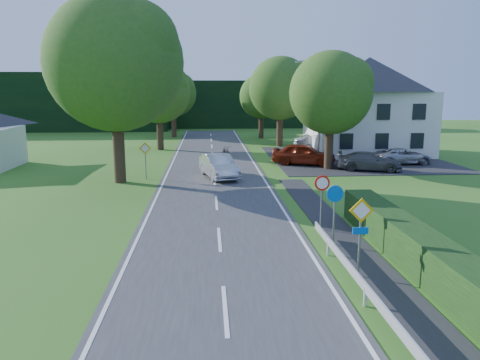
{
  "coord_description": "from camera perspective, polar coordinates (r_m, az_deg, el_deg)",
  "views": [
    {
      "loc": [
        -0.41,
        -5.71,
        5.92
      ],
      "look_at": [
        1.15,
        16.83,
        1.46
      ],
      "focal_mm": 35.0,
      "sensor_mm": 36.0,
      "label": 1
    }
  ],
  "objects": [
    {
      "name": "road",
      "position": [
        26.38,
        -2.98,
        -1.78
      ],
      "size": [
        7.0,
        80.0,
        0.04
      ],
      "primitive_type": "cube",
      "color": "#363639",
      "rests_on": "ground"
    },
    {
      "name": "parking_pad",
      "position": [
        41.07,
        13.67,
        2.59
      ],
      "size": [
        14.0,
        16.0,
        0.04
      ],
      "primitive_type": "cube",
      "color": "black",
      "rests_on": "ground"
    },
    {
      "name": "line_edge_left",
      "position": [
        26.52,
        -10.02,
        -1.81
      ],
      "size": [
        0.12,
        80.0,
        0.01
      ],
      "primitive_type": "cube",
      "color": "white",
      "rests_on": "road"
    },
    {
      "name": "line_edge_right",
      "position": [
        26.62,
        4.03,
        -1.61
      ],
      "size": [
        0.12,
        80.0,
        0.01
      ],
      "primitive_type": "cube",
      "color": "white",
      "rests_on": "road"
    },
    {
      "name": "line_centre",
      "position": [
        26.37,
        -2.98,
        -1.72
      ],
      "size": [
        0.12,
        80.0,
        0.01
      ],
      "primitive_type": null,
      "color": "white",
      "rests_on": "road"
    },
    {
      "name": "tree_main",
      "position": [
        30.23,
        -14.89,
        10.61
      ],
      "size": [
        9.4,
        9.4,
        11.64
      ],
      "primitive_type": null,
      "color": "#2A5419",
      "rests_on": "ground"
    },
    {
      "name": "tree_left_far",
      "position": [
        45.96,
        -9.82,
        8.97
      ],
      "size": [
        7.0,
        7.0,
        8.58
      ],
      "primitive_type": null,
      "color": "#2A5419",
      "rests_on": "ground"
    },
    {
      "name": "tree_right_far",
      "position": [
        48.3,
        4.92,
        9.49
      ],
      "size": [
        7.4,
        7.4,
        9.09
      ],
      "primitive_type": null,
      "color": "#2A5419",
      "rests_on": "ground"
    },
    {
      "name": "tree_left_back",
      "position": [
        57.88,
        -8.13,
        9.18
      ],
      "size": [
        6.6,
        6.6,
        8.07
      ],
      "primitive_type": null,
      "color": "#2A5419",
      "rests_on": "ground"
    },
    {
      "name": "tree_right_back",
      "position": [
        56.12,
        2.62,
        8.96
      ],
      "size": [
        6.2,
        6.2,
        7.56
      ],
      "primitive_type": null,
      "color": "#2A5419",
      "rests_on": "ground"
    },
    {
      "name": "tree_right_mid",
      "position": [
        34.9,
        10.94,
        8.29
      ],
      "size": [
        7.0,
        7.0,
        8.58
      ],
      "primitive_type": null,
      "color": "#2A5419",
      "rests_on": "ground"
    },
    {
      "name": "treeline_left",
      "position": [
        73.14,
        -26.45,
        8.51
      ],
      "size": [
        44.0,
        6.0,
        8.0
      ],
      "primitive_type": "cube",
      "color": "black",
      "rests_on": "ground"
    },
    {
      "name": "treeline_right",
      "position": [
        72.24,
        2.75,
        9.23
      ],
      "size": [
        30.0,
        5.0,
        7.0
      ],
      "primitive_type": "cube",
      "color": "black",
      "rests_on": "ground"
    },
    {
      "name": "house_white",
      "position": [
        44.15,
        15.26,
        8.81
      ],
      "size": [
        10.6,
        8.4,
        8.6
      ],
      "color": "silver",
      "rests_on": "ground"
    },
    {
      "name": "streetlight",
      "position": [
        36.73,
        9.48,
        8.74
      ],
      "size": [
        2.03,
        0.18,
        8.0
      ],
      "color": "slate",
      "rests_on": "ground"
    },
    {
      "name": "sign_priority_right",
      "position": [
        15.05,
        14.5,
        -5.1
      ],
      "size": [
        0.78,
        0.09,
        2.59
      ],
      "color": "slate",
      "rests_on": "ground"
    },
    {
      "name": "sign_roundabout",
      "position": [
        17.85,
        11.47,
        -2.82
      ],
      "size": [
        0.64,
        0.08,
        2.37
      ],
      "color": "slate",
      "rests_on": "ground"
    },
    {
      "name": "sign_speed_limit",
      "position": [
        19.71,
        9.96,
        -1.17
      ],
      "size": [
        0.64,
        0.11,
        2.37
      ],
      "color": "slate",
      "rests_on": "ground"
    },
    {
      "name": "sign_priority_left",
      "position": [
        31.24,
        -11.47,
        3.21
      ],
      "size": [
        0.78,
        0.09,
        2.44
      ],
      "color": "slate",
      "rests_on": "ground"
    },
    {
      "name": "moving_car",
      "position": [
        31.1,
        -2.61,
        1.7
      ],
      "size": [
        2.74,
        4.97,
        1.55
      ],
      "primitive_type": "imported",
      "rotation": [
        0.0,
        0.0,
        0.25
      ],
      "color": "silver",
      "rests_on": "road"
    },
    {
      "name": "motorcycle",
      "position": [
        40.9,
        -1.72,
        3.54
      ],
      "size": [
        1.08,
        1.84,
        0.91
      ],
      "primitive_type": "imported",
      "rotation": [
        0.0,
        0.0,
        0.29
      ],
      "color": "black",
      "rests_on": "road"
    },
    {
      "name": "parked_car_red",
      "position": [
        36.74,
        7.8,
        3.16
      ],
      "size": [
        5.25,
        3.47,
        1.66
      ],
      "primitive_type": "imported",
      "rotation": [
        0.0,
        0.0,
        1.23
      ],
      "color": "maroon",
      "rests_on": "parking_pad"
    },
    {
      "name": "parked_car_silver_a",
      "position": [
        44.3,
        9.97,
        4.48
      ],
      "size": [
        5.25,
        2.04,
        1.71
      ],
      "primitive_type": "imported",
      "rotation": [
        0.0,
        0.0,
        1.53
      ],
      "color": "#B0B0B5",
      "rests_on": "parking_pad"
    },
    {
      "name": "parked_car_grey",
      "position": [
        35.14,
        15.51,
        2.21
      ],
      "size": [
        4.9,
        3.06,
        1.32
      ],
      "primitive_type": "imported",
      "rotation": [
        0.0,
        0.0,
        1.29
      ],
      "color": "#4B4A4F",
      "rests_on": "parking_pad"
    },
    {
      "name": "parked_car_silver_b",
      "position": [
        38.95,
        19.24,
        2.77
      ],
      "size": [
        4.55,
        2.28,
        1.24
      ],
      "primitive_type": "imported",
      "rotation": [
        0.0,
        0.0,
        1.62
      ],
      "color": "#AEACB4",
      "rests_on": "parking_pad"
    },
    {
      "name": "parasol",
      "position": [
        39.92,
        9.39,
        4.05
      ],
      "size": [
        2.74,
        2.77,
        2.08
      ],
      "primitive_type": "imported",
      "rotation": [
        0.0,
        0.0,
        0.23
      ],
      "color": "#D74611",
      "rests_on": "parking_pad"
    }
  ]
}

